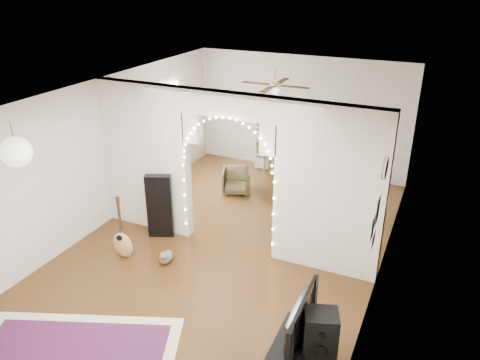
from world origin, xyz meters
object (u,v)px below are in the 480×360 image
at_px(bookcase, 285,143).
at_px(dining_chair_right, 312,175).
at_px(acoustic_guitar, 122,235).
at_px(media_console, 291,359).
at_px(dining_chair_left, 236,181).
at_px(floor_speaker, 319,348).
at_px(dining_table, 292,148).

height_order(bookcase, dining_chair_right, bookcase).
relative_size(acoustic_guitar, bookcase, 0.67).
xyz_separation_m(acoustic_guitar, media_console, (3.35, -1.24, -0.17)).
distance_m(acoustic_guitar, dining_chair_left, 3.14).
distance_m(floor_speaker, media_console, 0.39).
bearing_deg(floor_speaker, dining_chair_right, 87.80).
distance_m(bookcase, dining_chair_left, 1.69).
xyz_separation_m(media_console, bookcase, (-2.17, 5.84, 0.46)).
height_order(floor_speaker, dining_table, floor_speaker).
bearing_deg(dining_chair_left, media_console, -79.42).
bearing_deg(dining_chair_left, acoustic_guitar, -123.48).
distance_m(media_console, bookcase, 6.25).
bearing_deg(bookcase, media_console, -56.79).
xyz_separation_m(acoustic_guitar, dining_chair_left, (0.65, 3.07, -0.15)).
relative_size(floor_speaker, media_console, 0.97).
relative_size(floor_speaker, dining_table, 0.77).
height_order(acoustic_guitar, dining_chair_right, acoustic_guitar).
bearing_deg(dining_table, floor_speaker, -63.40).
relative_size(acoustic_guitar, media_console, 0.95).
xyz_separation_m(floor_speaker, dining_table, (-2.23, 5.56, 0.20)).
relative_size(dining_table, dining_chair_right, 2.39).
height_order(media_console, dining_chair_right, media_console).
bearing_deg(media_console, dining_table, 107.80).
height_order(floor_speaker, media_console, floor_speaker).
distance_m(media_console, dining_chair_right, 5.51).
bearing_deg(dining_chair_right, bookcase, 169.14).
bearing_deg(floor_speaker, dining_chair_left, 106.07).
height_order(floor_speaker, dining_chair_right, floor_speaker).
bearing_deg(dining_chair_right, media_console, -56.27).
xyz_separation_m(media_console, dining_chair_right, (-1.33, 5.35, -0.01)).
height_order(floor_speaker, bookcase, bookcase).
distance_m(acoustic_guitar, floor_speaker, 3.83).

